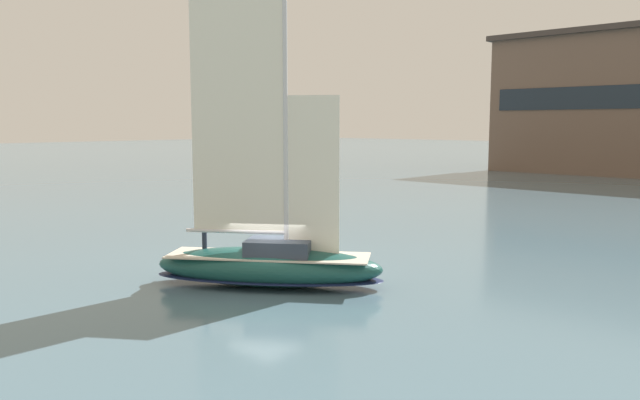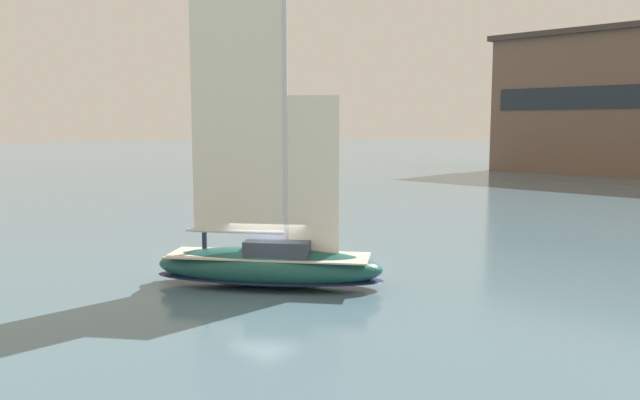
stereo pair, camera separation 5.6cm
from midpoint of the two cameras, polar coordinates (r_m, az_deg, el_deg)
The scene contains 4 objects.
ground_plane at distance 25.25m, azimuth -4.66°, elevation -7.81°, with size 400.00×400.00×0.00m, color slate.
waterfront_building at distance 89.41m, azimuth 25.53°, elevation 8.04°, with size 29.80×13.80×18.18m.
sailboat_main at distance 25.00m, azimuth -4.66°, elevation -5.56°, with size 9.02×7.38×12.65m.
sailboat_moored_mid_channel at distance 70.98m, azimuth -1.52°, elevation 2.29°, with size 6.98×4.16×9.30m.
Camera 2 is at (18.21, -16.26, 6.44)m, focal length 35.00 mm.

